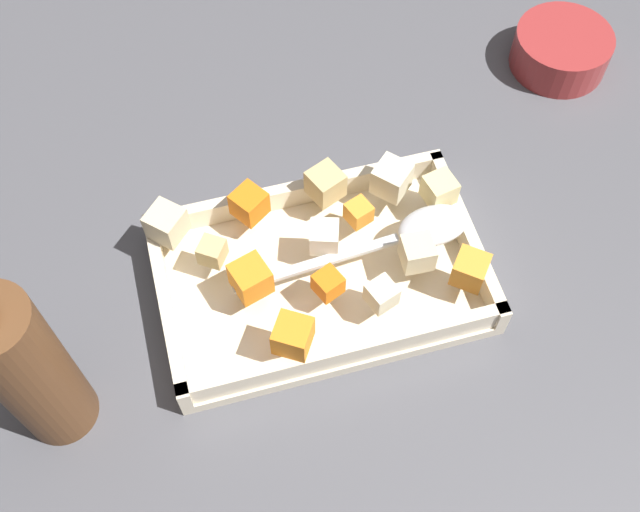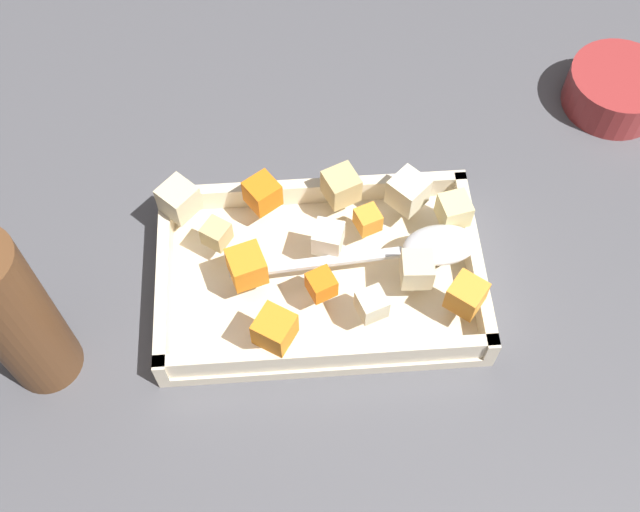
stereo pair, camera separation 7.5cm
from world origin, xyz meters
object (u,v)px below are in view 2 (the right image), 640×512
object	(u,v)px
serving_spoon	(426,247)
pepper_mill	(14,316)
small_prep_bowl	(616,89)
baking_dish	(320,276)

from	to	relation	value
serving_spoon	pepper_mill	world-z (taller)	pepper_mill
pepper_mill	small_prep_bowl	world-z (taller)	pepper_mill
serving_spoon	small_prep_bowl	size ratio (longest dim) A/B	2.12
baking_dish	pepper_mill	distance (m)	0.29
baking_dish	small_prep_bowl	world-z (taller)	small_prep_bowl
pepper_mill	small_prep_bowl	xyz separation A→B (m)	(0.63, 0.29, -0.08)
small_prep_bowl	baking_dish	bearing A→B (deg)	-148.75
serving_spoon	pepper_mill	bearing A→B (deg)	6.89
serving_spoon	small_prep_bowl	xyz separation A→B (m)	(0.26, 0.22, -0.03)
serving_spoon	small_prep_bowl	world-z (taller)	serving_spoon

